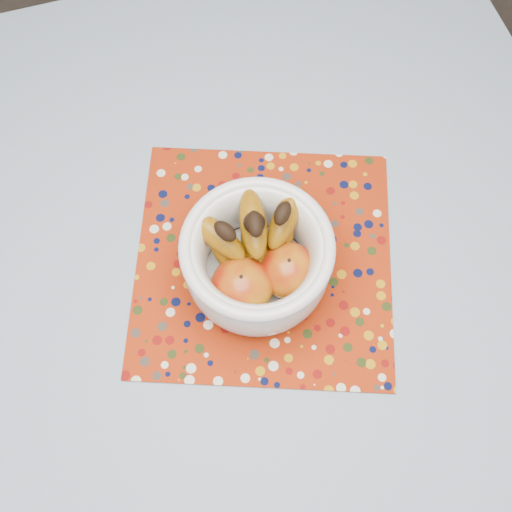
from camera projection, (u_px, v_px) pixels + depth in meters
name	position (u px, v px, depth m)	size (l,w,h in m)	color
table	(218.00, 313.00, 0.99)	(1.20, 1.20, 0.75)	brown
tablecloth	(215.00, 297.00, 0.92)	(1.32, 1.32, 0.01)	slate
placemat	(264.00, 260.00, 0.93)	(0.39, 0.39, 0.00)	maroon
fruit_bowl	(257.00, 256.00, 0.85)	(0.24, 0.21, 0.17)	silver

